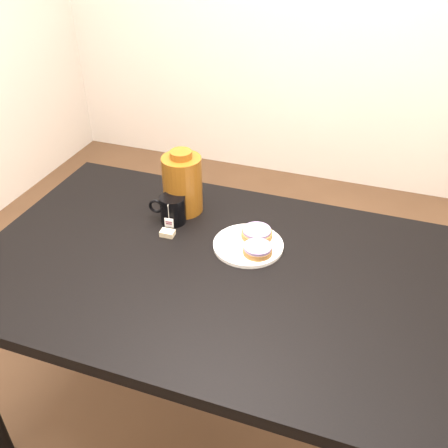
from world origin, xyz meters
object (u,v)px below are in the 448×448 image
object	(u,v)px
bagel_front	(258,249)
bagel_package	(182,183)
teabag_pouch	(168,233)
plate	(248,245)
bagel_back	(257,233)
mug	(172,209)
table	(208,284)

from	to	relation	value
bagel_front	bagel_package	bearing A→B (deg)	151.94
bagel_front	teabag_pouch	world-z (taller)	bagel_front
plate	bagel_package	bearing A→B (deg)	154.35
bagel_back	bagel_front	bearing A→B (deg)	-72.26
mug	plate	bearing A→B (deg)	-17.71
bagel_back	mug	xyz separation A→B (m)	(-0.29, 0.01, 0.02)
plate	teabag_pouch	world-z (taller)	teabag_pouch
bagel_front	teabag_pouch	size ratio (longest dim) A/B	2.60
plate	bagel_front	world-z (taller)	bagel_front
table	bagel_back	world-z (taller)	bagel_back
table	bagel_front	xyz separation A→B (m)	(0.13, 0.08, 0.11)
plate	bagel_front	xyz separation A→B (m)	(0.04, -0.04, 0.02)
table	mug	size ratio (longest dim) A/B	10.59
mug	bagel_front	bearing A→B (deg)	-22.51
bagel_front	mug	bearing A→B (deg)	164.52
bagel_back	teabag_pouch	world-z (taller)	bagel_back
table	bagel_front	size ratio (longest dim) A/B	11.99
bagel_front	mug	xyz separation A→B (m)	(-0.32, 0.09, 0.02)
table	plate	bearing A→B (deg)	53.11
mug	bagel_package	size ratio (longest dim) A/B	0.59
table	bagel_package	size ratio (longest dim) A/B	6.24
bagel_back	teabag_pouch	distance (m)	0.29
plate	mug	world-z (taller)	mug
mug	bagel_package	world-z (taller)	bagel_package
table	plate	size ratio (longest dim) A/B	6.38
plate	bagel_back	world-z (taller)	bagel_back
table	bagel_front	bearing A→B (deg)	32.93
bagel_front	table	bearing A→B (deg)	-147.07
mug	bagel_package	bearing A→B (deg)	79.22
table	teabag_pouch	distance (m)	0.22
table	bagel_front	world-z (taller)	bagel_front
bagel_back	table	bearing A→B (deg)	-121.99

